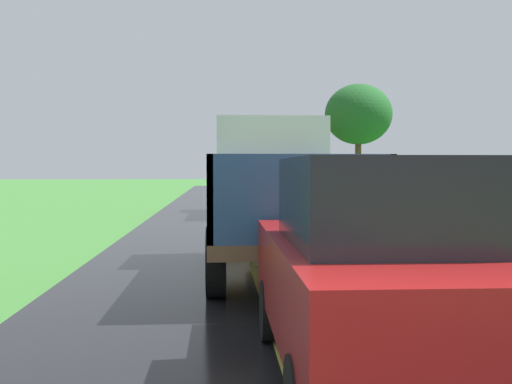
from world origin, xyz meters
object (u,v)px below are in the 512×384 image
banana_truck_near (273,192)px  roadside_tree_near_left (358,115)px  banana_truck_far (249,179)px  following_car (374,268)px

banana_truck_near → roadside_tree_near_left: roadside_tree_near_left is taller
banana_truck_far → following_car: 19.59m
banana_truck_far → following_car: size_ratio=1.42×
banana_truck_near → roadside_tree_near_left: size_ratio=1.02×
banana_truck_far → roadside_tree_near_left: roadside_tree_near_left is taller
banana_truck_near → roadside_tree_near_left: (5.33, 16.27, 2.85)m
banana_truck_near → following_car: 5.96m
following_car → banana_truck_near: bearing=93.3°
banana_truck_near → banana_truck_far: same height
banana_truck_far → banana_truck_near: bearing=-90.9°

